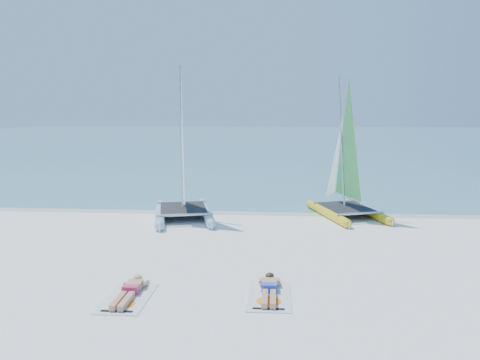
{
  "coord_description": "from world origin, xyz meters",
  "views": [
    {
      "loc": [
        0.55,
        -14.08,
        4.23
      ],
      "look_at": [
        -0.63,
        1.2,
        1.99
      ],
      "focal_mm": 35.0,
      "sensor_mm": 36.0,
      "label": 1
    }
  ],
  "objects_px": {
    "catamaran_yellow": "(343,170)",
    "towel_a": "(128,298)",
    "catamaran_blue": "(182,171)",
    "sunbather_b": "(269,288)",
    "towel_b": "(269,296)",
    "sunbather_a": "(130,290)"
  },
  "relations": [
    {
      "from": "catamaran_yellow",
      "to": "towel_a",
      "type": "height_order",
      "value": "catamaran_yellow"
    },
    {
      "from": "catamaran_blue",
      "to": "sunbather_b",
      "type": "distance_m",
      "value": 8.8
    },
    {
      "from": "catamaran_yellow",
      "to": "towel_b",
      "type": "distance_m",
      "value": 9.76
    },
    {
      "from": "catamaran_blue",
      "to": "sunbather_b",
      "type": "height_order",
      "value": "catamaran_blue"
    },
    {
      "from": "sunbather_a",
      "to": "sunbather_b",
      "type": "height_order",
      "value": "same"
    },
    {
      "from": "catamaran_blue",
      "to": "sunbather_b",
      "type": "xyz_separation_m",
      "value": [
        3.61,
        -7.82,
        -1.78
      ]
    },
    {
      "from": "catamaran_blue",
      "to": "towel_a",
      "type": "height_order",
      "value": "catamaran_blue"
    },
    {
      "from": "catamaran_blue",
      "to": "sunbather_a",
      "type": "xyz_separation_m",
      "value": [
        0.38,
        -8.2,
        -1.78
      ]
    },
    {
      "from": "catamaran_yellow",
      "to": "sunbather_a",
      "type": "bearing_deg",
      "value": -140.22
    },
    {
      "from": "towel_a",
      "to": "sunbather_b",
      "type": "xyz_separation_m",
      "value": [
        3.23,
        0.57,
        0.11
      ]
    },
    {
      "from": "sunbather_a",
      "to": "sunbather_b",
      "type": "relative_size",
      "value": 1.0
    },
    {
      "from": "sunbather_a",
      "to": "towel_b",
      "type": "relative_size",
      "value": 0.93
    },
    {
      "from": "sunbather_a",
      "to": "towel_a",
      "type": "bearing_deg",
      "value": -90.0
    },
    {
      "from": "towel_b",
      "to": "towel_a",
      "type": "bearing_deg",
      "value": -173.35
    },
    {
      "from": "towel_b",
      "to": "catamaran_blue",
      "type": "bearing_deg",
      "value": 114.27
    },
    {
      "from": "sunbather_a",
      "to": "sunbather_b",
      "type": "xyz_separation_m",
      "value": [
        3.23,
        0.38,
        0.0
      ]
    },
    {
      "from": "towel_b",
      "to": "sunbather_b",
      "type": "height_order",
      "value": "sunbather_b"
    },
    {
      "from": "towel_a",
      "to": "sunbather_b",
      "type": "bearing_deg",
      "value": 9.99
    },
    {
      "from": "catamaran_blue",
      "to": "towel_a",
      "type": "xyz_separation_m",
      "value": [
        0.38,
        -8.39,
        -1.89
      ]
    },
    {
      "from": "sunbather_b",
      "to": "catamaran_blue",
      "type": "bearing_deg",
      "value": 114.79
    },
    {
      "from": "catamaran_blue",
      "to": "towel_a",
      "type": "bearing_deg",
      "value": -100.95
    },
    {
      "from": "catamaran_blue",
      "to": "sunbather_a",
      "type": "relative_size",
      "value": 3.68
    }
  ]
}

